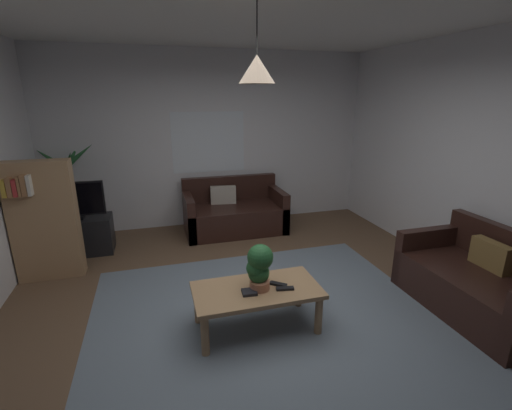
{
  "coord_description": "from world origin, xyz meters",
  "views": [
    {
      "loc": [
        -0.93,
        -2.93,
        2.08
      ],
      "look_at": [
        0.0,
        0.3,
        1.05
      ],
      "focal_mm": 25.13,
      "sensor_mm": 36.0,
      "label": 1
    }
  ],
  "objects": [
    {
      "name": "floor",
      "position": [
        0.0,
        0.0,
        -0.01
      ],
      "size": [
        5.12,
        5.7,
        0.02
      ],
      "primitive_type": "cube",
      "color": "brown",
      "rests_on": "ground"
    },
    {
      "name": "rug",
      "position": [
        0.0,
        -0.2,
        0.0
      ],
      "size": [
        3.33,
        3.13,
        0.01
      ],
      "primitive_type": "cube",
      "color": "slate",
      "rests_on": "ground"
    },
    {
      "name": "wall_back",
      "position": [
        0.0,
        2.88,
        1.39
      ],
      "size": [
        5.24,
        0.06,
        2.78
      ],
      "primitive_type": "cube",
      "color": "silver",
      "rests_on": "ground"
    },
    {
      "name": "wall_right",
      "position": [
        2.59,
        0.0,
        1.39
      ],
      "size": [
        0.06,
        5.7,
        2.78
      ],
      "primitive_type": "cube",
      "color": "silver",
      "rests_on": "ground"
    },
    {
      "name": "window_pane",
      "position": [
        -0.06,
        2.85,
        1.36
      ],
      "size": [
        1.16,
        0.01,
        0.96
      ],
      "primitive_type": "cube",
      "color": "white"
    },
    {
      "name": "couch_under_window",
      "position": [
        0.23,
        2.36,
        0.27
      ],
      "size": [
        1.55,
        0.85,
        0.82
      ],
      "color": "black",
      "rests_on": "ground"
    },
    {
      "name": "couch_right_side",
      "position": [
        2.08,
        -0.51,
        0.28
      ],
      "size": [
        0.85,
        1.46,
        0.82
      ],
      "rotation": [
        0.0,
        0.0,
        -1.57
      ],
      "color": "black",
      "rests_on": "ground"
    },
    {
      "name": "coffee_table",
      "position": [
        -0.13,
        -0.17,
        0.35
      ],
      "size": [
        1.15,
        0.59,
        0.41
      ],
      "color": "#A87F56",
      "rests_on": "ground"
    },
    {
      "name": "book_on_table_0",
      "position": [
        -0.22,
        -0.24,
        0.43
      ],
      "size": [
        0.14,
        0.12,
        0.03
      ],
      "primitive_type": "cube",
      "rotation": [
        0.0,
        0.0,
        -0.08
      ],
      "color": "black",
      "rests_on": "coffee_table"
    },
    {
      "name": "remote_on_table_0",
      "position": [
        0.07,
        -0.18,
        0.42
      ],
      "size": [
        0.16,
        0.14,
        0.02
      ],
      "primitive_type": "cube",
      "rotation": [
        0.0,
        0.0,
        0.88
      ],
      "color": "black",
      "rests_on": "coffee_table"
    },
    {
      "name": "remote_on_table_1",
      "position": [
        0.11,
        -0.27,
        0.42
      ],
      "size": [
        0.17,
        0.08,
        0.02
      ],
      "primitive_type": "cube",
      "rotation": [
        0.0,
        0.0,
        1.39
      ],
      "color": "black",
      "rests_on": "coffee_table"
    },
    {
      "name": "potted_plant_on_table",
      "position": [
        -0.11,
        -0.17,
        0.63
      ],
      "size": [
        0.24,
        0.23,
        0.42
      ],
      "color": "#B77051",
      "rests_on": "coffee_table"
    },
    {
      "name": "tv_stand",
      "position": [
        -2.01,
        2.1,
        0.25
      ],
      "size": [
        0.9,
        0.44,
        0.5
      ],
      "primitive_type": "cube",
      "color": "black",
      "rests_on": "ground"
    },
    {
      "name": "tv",
      "position": [
        -2.01,
        2.08,
        0.76
      ],
      "size": [
        0.81,
        0.16,
        0.5
      ],
      "color": "black",
      "rests_on": "tv_stand"
    },
    {
      "name": "potted_palm_corner",
      "position": [
        -2.13,
        2.61,
        0.62
      ],
      "size": [
        0.88,
        0.79,
        1.46
      ],
      "color": "#B77051",
      "rests_on": "ground"
    },
    {
      "name": "bookshelf_corner",
      "position": [
        -2.2,
        1.46,
        0.72
      ],
      "size": [
        0.7,
        0.31,
        1.4
      ],
      "color": "#A87F56",
      "rests_on": "ground"
    },
    {
      "name": "pendant_lamp",
      "position": [
        -0.13,
        -0.17,
        2.27
      ],
      "size": [
        0.28,
        0.28,
        0.61
      ],
      "color": "black"
    }
  ]
}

